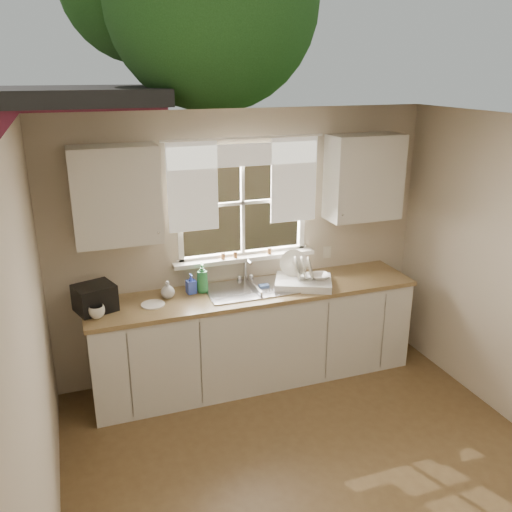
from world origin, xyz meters
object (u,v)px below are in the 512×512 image
object	(u,v)px
dish_rack	(303,279)
soap_bottle_a	(202,278)
cup	(97,312)
black_appliance	(95,298)

from	to	relation	value
dish_rack	soap_bottle_a	world-z (taller)	dish_rack
cup	black_appliance	world-z (taller)	black_appliance
soap_bottle_a	black_appliance	world-z (taller)	soap_bottle_a
dish_rack	cup	distance (m)	1.86
cup	black_appliance	bearing A→B (deg)	70.09
soap_bottle_a	black_appliance	distance (m)	0.94
soap_bottle_a	cup	bearing A→B (deg)	-157.76
soap_bottle_a	black_appliance	xyz separation A→B (m)	(-0.94, -0.08, -0.02)
dish_rack	soap_bottle_a	size ratio (longest dim) A/B	2.27
dish_rack	cup	world-z (taller)	dish_rack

